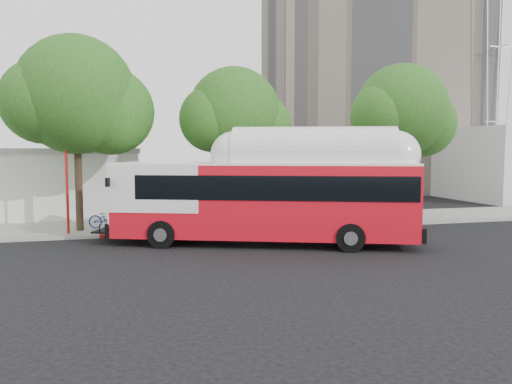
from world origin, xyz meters
TOP-DOWN VIEW (x-y plane):
  - ground at (0.00, 0.00)m, footprint 120.00×120.00m
  - sidewalk at (0.00, 6.50)m, footprint 60.00×5.00m
  - curb_strip at (0.00, 3.90)m, footprint 60.00×0.30m
  - red_curb_segment at (-3.00, 3.90)m, footprint 10.00×0.32m
  - street_tree_left at (-8.53, 5.56)m, footprint 6.67×5.80m
  - street_tree_mid at (-0.59, 6.06)m, footprint 5.75×5.00m
  - street_tree_right at (9.44, 5.86)m, footprint 6.21×5.40m
  - apartment_tower at (18.00, 28.00)m, footprint 18.00×18.00m
  - low_commercial_bldg at (-14.00, 14.00)m, footprint 16.20×10.20m
  - transit_bus at (-0.82, 0.34)m, footprint 13.95×7.21m
  - signal_pole at (-9.46, 4.69)m, footprint 0.13×0.45m

SIDE VIEW (x-z plane):
  - ground at x=0.00m, z-range 0.00..0.00m
  - sidewalk at x=0.00m, z-range 0.00..0.15m
  - curb_strip at x=0.00m, z-range 0.00..0.15m
  - red_curb_segment at x=-3.00m, z-range 0.00..0.16m
  - transit_bus at x=-0.82m, z-range -0.14..4.00m
  - low_commercial_bldg at x=-14.00m, z-range 0.03..4.28m
  - signal_pole at x=-9.46m, z-range 0.06..4.76m
  - street_tree_mid at x=-0.59m, z-range 1.60..10.22m
  - street_tree_right at x=9.44m, z-range 1.67..10.85m
  - street_tree_left at x=-8.53m, z-range 1.73..11.47m
  - apartment_tower at x=18.00m, z-range -0.88..36.12m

